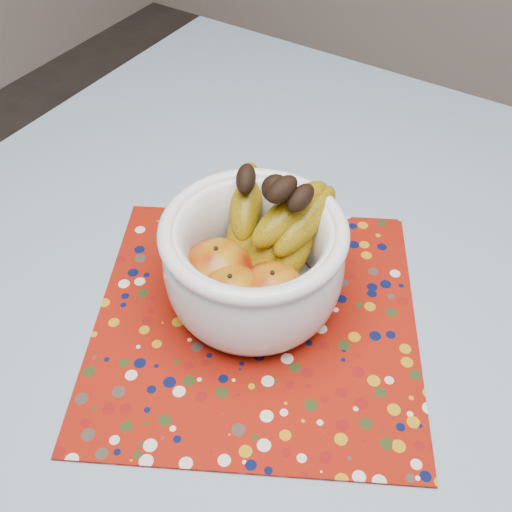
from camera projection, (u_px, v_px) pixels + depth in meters
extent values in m
cube|color=brown|center=(329.00, 394.00, 0.68)|extent=(1.20, 1.20, 0.04)
cylinder|color=brown|center=(223.00, 211.00, 1.46)|extent=(0.06, 0.06, 0.71)
cube|color=#6286A4|center=(331.00, 382.00, 0.66)|extent=(1.32, 1.32, 0.01)
cube|color=maroon|center=(256.00, 320.00, 0.72)|extent=(0.51, 0.51, 0.00)
cylinder|color=white|center=(254.00, 297.00, 0.73)|extent=(0.11, 0.11, 0.01)
cylinder|color=white|center=(254.00, 292.00, 0.72)|extent=(0.15, 0.15, 0.01)
torus|color=white|center=(254.00, 231.00, 0.65)|extent=(0.21, 0.21, 0.02)
ellipsoid|color=#6F0904|center=(218.00, 272.00, 0.69)|extent=(0.08, 0.08, 0.08)
ellipsoid|color=#6F0904|center=(272.00, 295.00, 0.67)|extent=(0.08, 0.08, 0.07)
ellipsoid|color=#6F0904|center=(231.00, 299.00, 0.66)|extent=(0.08, 0.08, 0.07)
sphere|color=black|center=(276.00, 189.00, 0.66)|extent=(0.03, 0.03, 0.03)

